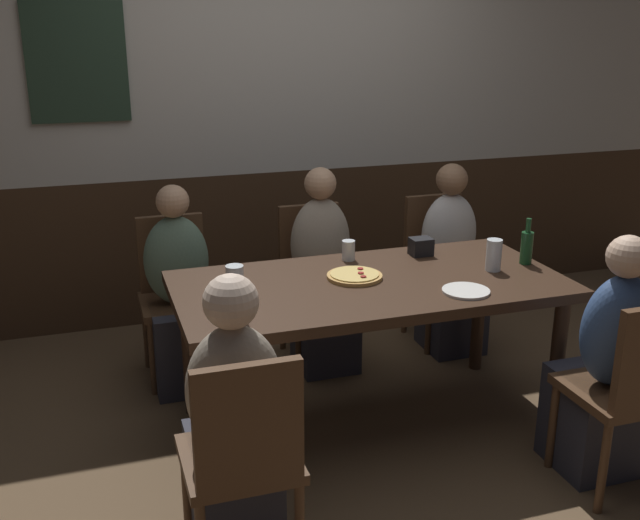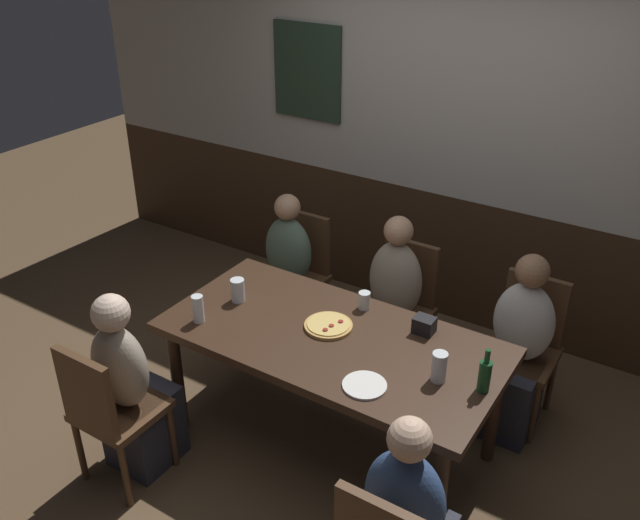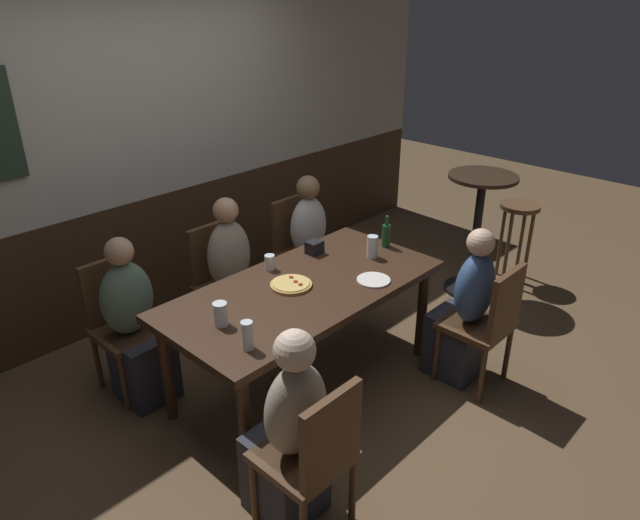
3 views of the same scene
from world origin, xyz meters
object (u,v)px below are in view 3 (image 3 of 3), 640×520
highball_clear (247,337)px  side_bar_table (477,225)px  chair_mid_far (221,277)px  chair_left_far (122,319)px  person_left_far (136,334)px  chair_right_far (299,245)px  beer_bottle_green (386,235)px  pint_glass_stout (372,248)px  pizza (291,284)px  person_right_far (313,254)px  tumbler_water (270,263)px  chair_left_near (314,453)px  person_mid_far (235,287)px  beer_glass_half (221,316)px  person_left_near (290,441)px  chair_right_near (488,320)px  plate_white_large (374,280)px  dining_table (304,297)px  person_right_near (464,317)px  condiment_caddy (314,247)px  bar_stool (518,221)px

highball_clear → side_bar_table: side_bar_table is taller
chair_mid_far → highball_clear: highball_clear is taller
chair_left_far → person_left_far: 0.17m
chair_mid_far → highball_clear: size_ratio=5.57×
chair_right_far → chair_mid_far: (-0.80, 0.00, 0.00)m
beer_bottle_green → highball_clear: bearing=-169.7°
pint_glass_stout → pizza: bearing=171.8°
person_right_far → pizza: bearing=-143.1°
chair_left_far → chair_right_far: 1.60m
pizza → side_bar_table: size_ratio=0.25×
chair_left_far → chair_right_far: (1.60, 0.00, 0.00)m
person_right_far → tumbler_water: person_right_far is taller
chair_mid_far → person_left_far: (-0.80, -0.16, -0.04)m
chair_left_far → pint_glass_stout: bearing=-32.3°
chair_left_near → person_mid_far: bearing=62.8°
beer_glass_half → side_bar_table: bearing=-3.1°
person_mid_far → person_left_near: (-0.80, -1.39, -0.01)m
beer_glass_half → highball_clear: highball_clear is taller
chair_right_near → person_mid_far: (-0.80, 1.56, -0.02)m
chair_left_near → side_bar_table: bearing=15.0°
person_left_near → plate_white_large: person_left_near is taller
beer_glass_half → tumbler_water: bearing=26.0°
pint_glass_stout → beer_glass_half: pint_glass_stout is taller
person_right_far → person_left_near: bearing=-138.9°
dining_table → person_left_near: bearing=-138.9°
person_left_near → beer_bottle_green: bearing=23.2°
chair_left_near → person_left_near: bearing=90.0°
dining_table → person_mid_far: (-0.00, 0.70, -0.19)m
chair_right_far → chair_right_near: size_ratio=1.00×
chair_right_far → chair_mid_far: bearing=180.0°
dining_table → highball_clear: size_ratio=11.48×
person_right_near → plate_white_large: 0.68m
beer_glass_half → tumbler_water: size_ratio=1.35×
chair_left_near → person_left_near: (-0.00, 0.16, -0.03)m
person_right_far → beer_bottle_green: size_ratio=4.80×
person_right_far → chair_left_near: bearing=-135.8°
plate_white_large → person_right_near: bearing=-43.3°
pint_glass_stout → condiment_caddy: pint_glass_stout is taller
side_bar_table → highball_clear: bearing=-176.8°
tumbler_water → pizza: bearing=-104.1°
person_right_far → tumbler_water: (-0.79, -0.37, 0.32)m
highball_clear → condiment_caddy: (1.08, 0.56, -0.02)m
chair_left_far → person_mid_far: person_mid_far is taller
pizza → beer_glass_half: (-0.58, -0.05, 0.05)m
beer_glass_half → side_bar_table: 2.57m
person_left_near → highball_clear: (0.12, 0.42, 0.34)m
beer_bottle_green → dining_table: bearing=-179.8°
condiment_caddy → side_bar_table: side_bar_table is taller
highball_clear → bar_stool: (3.06, -0.01, -0.24)m
dining_table → condiment_caddy: (0.40, 0.29, 0.12)m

